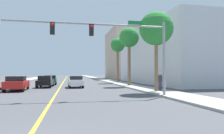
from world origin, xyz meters
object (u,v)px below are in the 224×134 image
object	(u,v)px
palm_near	(156,29)
car_red	(17,83)
palm_mid	(129,39)
pedestrian	(160,82)
car_black	(45,81)
palm_far	(118,46)
car_white	(76,82)
car_green	(50,80)
traffic_signal_mast	(115,38)

from	to	relation	value
palm_near	car_red	xyz separation A→B (m)	(-13.23, 4.52, -5.19)
palm_mid	pedestrian	bearing A→B (deg)	-85.37
car_black	palm_far	bearing A→B (deg)	38.44
car_white	car_green	size ratio (longest dim) A/B	0.85
palm_near	car_black	distance (m)	15.17
palm_near	palm_far	distance (m)	17.87
car_green	car_black	bearing A→B (deg)	-92.83
car_white	car_green	bearing A→B (deg)	115.17
traffic_signal_mast	palm_mid	size ratio (longest dim) A/B	1.52
palm_near	car_red	size ratio (longest dim) A/B	1.64
car_white	pedestrian	distance (m)	10.86
traffic_signal_mast	palm_far	bearing A→B (deg)	76.44
traffic_signal_mast	car_red	xyz separation A→B (m)	(-8.57, 7.73, -3.65)
palm_far	car_green	bearing A→B (deg)	-166.19
palm_near	car_white	world-z (taller)	palm_near
palm_mid	car_black	distance (m)	12.30
traffic_signal_mast	car_white	world-z (taller)	traffic_signal_mast
car_green	palm_mid	bearing A→B (deg)	-31.68
palm_far	car_green	world-z (taller)	palm_far
pedestrian	palm_near	bearing A→B (deg)	-0.56
car_black	car_green	bearing A→B (deg)	90.06
palm_far	car_red	size ratio (longest dim) A/B	1.74
palm_far	car_white	world-z (taller)	palm_far
palm_mid	pedestrian	world-z (taller)	palm_mid
traffic_signal_mast	car_green	distance (m)	19.66
palm_near	pedestrian	distance (m)	5.04
palm_mid	palm_far	size ratio (longest dim) A/B	0.99
traffic_signal_mast	palm_far	world-z (taller)	palm_far
car_green	car_red	size ratio (longest dim) A/B	1.02
car_red	traffic_signal_mast	bearing A→B (deg)	-44.86
traffic_signal_mast	car_white	bearing A→B (deg)	102.70
palm_far	pedestrian	bearing A→B (deg)	-89.32
palm_near	car_red	distance (m)	14.92
car_black	car_white	bearing A→B (deg)	-14.60
palm_near	pedestrian	world-z (taller)	palm_near
palm_mid	car_black	world-z (taller)	palm_mid
palm_near	palm_mid	size ratio (longest dim) A/B	0.95
traffic_signal_mast	car_black	size ratio (longest dim) A/B	2.72
car_green	car_red	xyz separation A→B (m)	(-2.38, -10.56, 0.03)
palm_mid	car_green	distance (m)	13.69
palm_near	palm_far	xyz separation A→B (m)	(0.42, 17.85, 0.62)
traffic_signal_mast	pedestrian	size ratio (longest dim) A/B	7.08
palm_near	palm_far	bearing A→B (deg)	88.66
palm_far	car_black	bearing A→B (deg)	-142.45
palm_mid	palm_far	world-z (taller)	palm_far
palm_mid	car_red	bearing A→B (deg)	-161.54
traffic_signal_mast	pedestrian	distance (m)	7.34
car_green	traffic_signal_mast	bearing A→B (deg)	-73.29
pedestrian	palm_far	bearing A→B (deg)	-131.67
palm_far	car_red	xyz separation A→B (m)	(-13.65, -13.33, -5.81)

